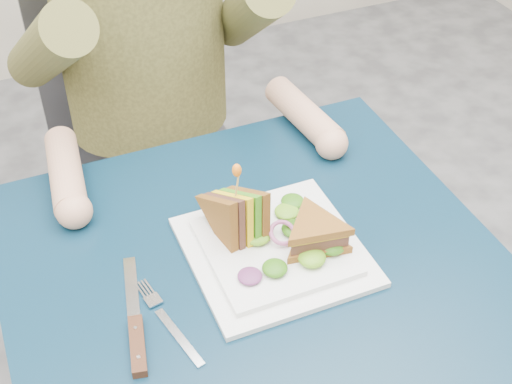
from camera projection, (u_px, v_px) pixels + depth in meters
name	position (u px, v px, depth m)	size (l,w,h in m)	color
table	(263.00, 312.00, 1.12)	(0.75, 0.75, 0.73)	#081F30
chair	(144.00, 126.00, 1.69)	(0.42, 0.40, 0.93)	#47474C
plate	(275.00, 250.00, 1.10)	(0.26, 0.26, 0.02)	white
sandwich_flat	(315.00, 234.00, 1.07)	(0.14, 0.14, 0.05)	brown
sandwich_upright	(238.00, 217.00, 1.09)	(0.09, 0.15, 0.15)	brown
fork	(170.00, 324.00, 1.00)	(0.05, 0.18, 0.01)	silver
knife	(136.00, 335.00, 0.98)	(0.06, 0.22, 0.02)	silver
toothpick	(237.00, 185.00, 1.05)	(0.00, 0.00, 0.06)	tan
toothpick_frill	(237.00, 170.00, 1.03)	(0.01, 0.01, 0.02)	orange
lettuce_spill	(275.00, 235.00, 1.09)	(0.15, 0.13, 0.02)	#337A14
onion_ring	(282.00, 233.00, 1.09)	(0.04, 0.04, 0.01)	#9E4C7A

